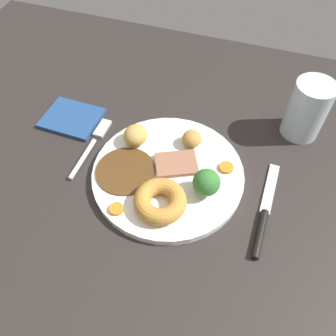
% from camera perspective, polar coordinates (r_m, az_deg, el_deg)
% --- Properties ---
extents(dining_table, '(1.20, 0.84, 0.04)m').
position_cam_1_polar(dining_table, '(0.64, -1.33, 0.32)').
color(dining_table, '#2B2623').
rests_on(dining_table, ground).
extents(dinner_plate, '(0.26, 0.26, 0.01)m').
position_cam_1_polar(dinner_plate, '(0.60, 0.00, -0.98)').
color(dinner_plate, white).
rests_on(dinner_plate, dining_table).
extents(gravy_pool, '(0.10, 0.10, 0.00)m').
position_cam_1_polar(gravy_pool, '(0.60, -7.07, -0.45)').
color(gravy_pool, '#563819').
rests_on(gravy_pool, dinner_plate).
extents(meat_slice_main, '(0.09, 0.08, 0.01)m').
position_cam_1_polar(meat_slice_main, '(0.60, 1.38, 0.69)').
color(meat_slice_main, '#9E664C').
rests_on(meat_slice_main, dinner_plate).
extents(yorkshire_pudding, '(0.09, 0.09, 0.03)m').
position_cam_1_polar(yorkshire_pudding, '(0.55, -1.32, -5.48)').
color(yorkshire_pudding, '#C68938').
rests_on(yorkshire_pudding, dinner_plate).
extents(roast_potato_left, '(0.05, 0.05, 0.03)m').
position_cam_1_polar(roast_potato_left, '(0.63, -5.41, 5.45)').
color(roast_potato_left, tan).
rests_on(roast_potato_left, dinner_plate).
extents(roast_potato_right, '(0.05, 0.05, 0.03)m').
position_cam_1_polar(roast_potato_right, '(0.63, 3.98, 4.88)').
color(roast_potato_right, '#BC8C42').
rests_on(roast_potato_right, dinner_plate).
extents(carrot_coin_front, '(0.02, 0.02, 0.01)m').
position_cam_1_polar(carrot_coin_front, '(0.56, -8.56, -6.73)').
color(carrot_coin_front, orange).
rests_on(carrot_coin_front, dinner_plate).
extents(carrot_coin_back, '(0.02, 0.02, 0.01)m').
position_cam_1_polar(carrot_coin_back, '(0.61, 9.66, 0.07)').
color(carrot_coin_back, orange).
rests_on(carrot_coin_back, dinner_plate).
extents(broccoli_floret, '(0.04, 0.04, 0.05)m').
position_cam_1_polar(broccoli_floret, '(0.55, 6.40, -2.42)').
color(broccoli_floret, '#8CB766').
rests_on(broccoli_floret, dinner_plate).
extents(fork, '(0.02, 0.15, 0.01)m').
position_cam_1_polar(fork, '(0.66, -12.64, 3.65)').
color(fork, silver).
rests_on(fork, dining_table).
extents(knife, '(0.02, 0.19, 0.01)m').
position_cam_1_polar(knife, '(0.58, 15.62, -7.76)').
color(knife, black).
rests_on(knife, dining_table).
extents(water_glass, '(0.07, 0.07, 0.11)m').
position_cam_1_polar(water_glass, '(0.69, 22.11, 8.95)').
color(water_glass, silver).
rests_on(water_glass, dining_table).
extents(folded_napkin, '(0.11, 0.09, 0.01)m').
position_cam_1_polar(folded_napkin, '(0.72, -15.65, 7.97)').
color(folded_napkin, navy).
rests_on(folded_napkin, dining_table).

